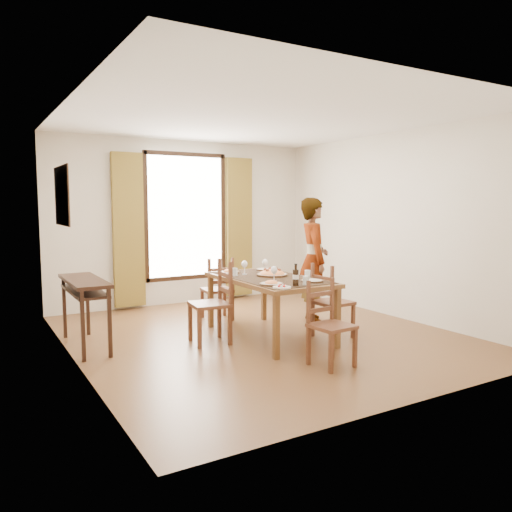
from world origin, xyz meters
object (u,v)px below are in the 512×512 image
console_table (84,289)px  dining_table (269,282)px  pasta_platter (272,272)px  man (313,260)px

console_table → dining_table: console_table is taller
pasta_platter → console_table: bearing=164.1°
man → pasta_platter: 0.95m
dining_table → man: man is taller
console_table → pasta_platter: 2.26m
console_table → dining_table: 2.19m
pasta_platter → dining_table: bearing=-139.3°
console_table → pasta_platter: bearing=-15.9°
console_table → pasta_platter: size_ratio=3.00×
dining_table → pasta_platter: (0.09, 0.08, 0.12)m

